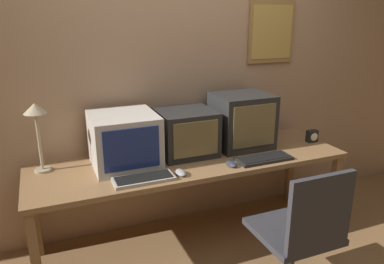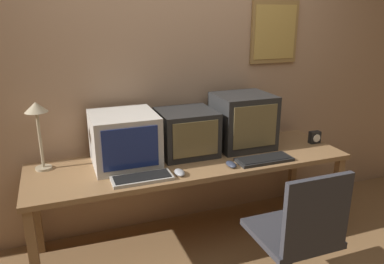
# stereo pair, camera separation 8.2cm
# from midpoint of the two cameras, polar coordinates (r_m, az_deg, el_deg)

# --- Properties ---
(wall_back) EXTENTS (8.00, 0.08, 2.60)m
(wall_back) POSITION_cam_midpoint_polar(r_m,az_deg,el_deg) (3.03, -3.86, 9.13)
(wall_back) COLOR tan
(wall_back) RESTS_ON ground_plane
(desk) EXTENTS (2.35, 0.68, 0.71)m
(desk) POSITION_cam_midpoint_polar(r_m,az_deg,el_deg) (2.81, -0.83, -5.41)
(desk) COLOR olive
(desk) RESTS_ON ground_plane
(monitor_left) EXTENTS (0.45, 0.47, 0.37)m
(monitor_left) POSITION_cam_midpoint_polar(r_m,az_deg,el_deg) (2.69, -11.16, -1.16)
(monitor_left) COLOR #B7B2A8
(monitor_left) RESTS_ON desk
(monitor_center) EXTENTS (0.42, 0.40, 0.34)m
(monitor_center) POSITION_cam_midpoint_polar(r_m,az_deg,el_deg) (2.85, -1.76, -0.05)
(monitor_center) COLOR black
(monitor_center) RESTS_ON desk
(monitor_right) EXTENTS (0.44, 0.41, 0.43)m
(monitor_right) POSITION_cam_midpoint_polar(r_m,az_deg,el_deg) (3.03, 6.77, 1.76)
(monitor_right) COLOR black
(monitor_right) RESTS_ON desk
(keyboard_main) EXTENTS (0.40, 0.17, 0.03)m
(keyboard_main) POSITION_cam_midpoint_polar(r_m,az_deg,el_deg) (2.48, -8.33, -7.07)
(keyboard_main) COLOR #A8A399
(keyboard_main) RESTS_ON desk
(keyboard_side) EXTENTS (0.42, 0.17, 0.03)m
(keyboard_side) POSITION_cam_midpoint_polar(r_m,az_deg,el_deg) (2.82, 10.08, -4.01)
(keyboard_side) COLOR black
(keyboard_side) RESTS_ON desk
(mouse_near_keyboard) EXTENTS (0.06, 0.12, 0.04)m
(mouse_near_keyboard) POSITION_cam_midpoint_polar(r_m,az_deg,el_deg) (2.53, -2.64, -6.20)
(mouse_near_keyboard) COLOR gray
(mouse_near_keyboard) RESTS_ON desk
(mouse_far_corner) EXTENTS (0.06, 0.12, 0.03)m
(mouse_far_corner) POSITION_cam_midpoint_polar(r_m,az_deg,el_deg) (2.68, 5.19, -4.86)
(mouse_far_corner) COLOR #282D3D
(mouse_far_corner) RESTS_ON desk
(desk_clock) EXTENTS (0.09, 0.06, 0.10)m
(desk_clock) POSITION_cam_midpoint_polar(r_m,az_deg,el_deg) (3.30, 17.16, -0.59)
(desk_clock) COLOR black
(desk_clock) RESTS_ON desk
(desk_lamp) EXTENTS (0.15, 0.15, 0.48)m
(desk_lamp) POSITION_cam_midpoint_polar(r_m,az_deg,el_deg) (2.69, -23.49, 2.00)
(desk_lamp) COLOR tan
(desk_lamp) RESTS_ON desk
(office_chair) EXTENTS (0.48, 0.48, 0.93)m
(office_chair) POSITION_cam_midpoint_polar(r_m,az_deg,el_deg) (2.45, 14.96, -16.33)
(office_chair) COLOR black
(office_chair) RESTS_ON ground_plane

